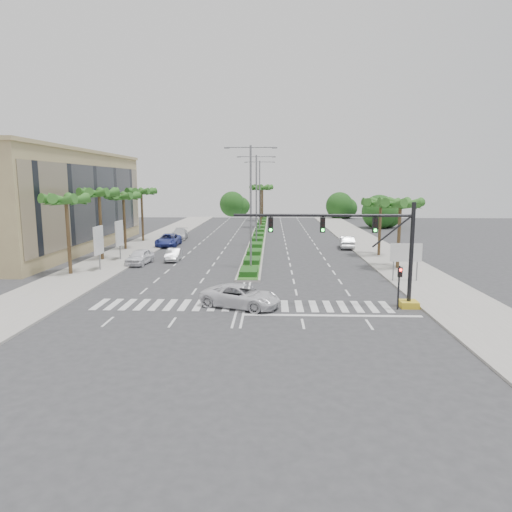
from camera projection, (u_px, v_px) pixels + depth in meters
The scene contains 28 objects.
ground at pixel (242, 306), 31.73m from camera, with size 160.00×160.00×0.00m, color #333335.
footpath_right at pixel (389, 258), 50.92m from camera, with size 6.00×120.00×0.15m, color gray.
footpath_left at pixel (120, 257), 51.97m from camera, with size 6.00×120.00×0.15m, color gray.
median at pixel (259, 233), 76.11m from camera, with size 2.20×75.00×0.20m, color gray.
median_grass at pixel (259, 232), 76.09m from camera, with size 1.80×75.00×0.04m, color #2B591E.
building at pixel (49, 202), 57.32m from camera, with size 12.00×36.00×12.00m, color tan.
signal_gantry at pixel (378, 258), 30.86m from camera, with size 12.60×1.20×7.20m.
pedestrian_signal at pixel (399, 280), 30.37m from camera, with size 0.28×0.36×3.00m.
direction_sign at pixel (406, 254), 38.75m from camera, with size 2.70×0.11×3.40m.
billboard_near at pixel (99, 241), 43.60m from camera, with size 0.18×2.10×4.35m.
billboard_far at pixel (119, 234), 49.51m from camera, with size 0.18×2.10×4.35m.
palm_left_near at pixel (66, 202), 41.09m from camera, with size 4.57×4.68×7.55m.
palm_left_mid at pixel (99, 196), 48.92m from camera, with size 4.57×4.68×7.95m.
palm_left_far at pixel (123, 198), 56.91m from camera, with size 4.57×4.68×7.35m.
palm_left_end at pixel (141, 194), 64.74m from camera, with size 4.57×4.68×7.75m.
palm_right_near at pixel (400, 206), 44.05m from camera, with size 4.57×4.68×7.05m.
palm_right_far at pixel (381, 205), 51.98m from camera, with size 4.57×4.68×6.75m.
palm_median_a at pixel (261, 189), 84.84m from camera, with size 4.57×4.68×8.05m.
palm_median_b at pixel (263, 188), 99.63m from camera, with size 4.57×4.68×8.05m.
streetlight_near at pixel (251, 200), 44.45m from camera, with size 5.10×0.25×12.00m.
streetlight_mid at pixel (256, 195), 60.23m from camera, with size 5.10×0.25×12.00m.
streetlight_far at pixel (260, 192), 76.02m from camera, with size 5.10×0.25×12.00m.
car_parked_a at pixel (140, 257), 47.63m from camera, with size 1.87×4.65×1.58m, color white.
car_parked_b at pixel (174, 255), 49.87m from camera, with size 1.41×4.04×1.33m, color #B9BABE.
car_parked_c at pixel (168, 240), 61.14m from camera, with size 2.73×5.92×1.65m, color #303D95.
car_parked_d at pixel (180, 234), 68.50m from camera, with size 2.20×5.40×1.57m, color silver.
car_crossing at pixel (241, 296), 31.31m from camera, with size 2.56×5.54×1.54m, color silver.
car_right at pixel (347, 242), 59.10m from camera, with size 1.68×4.83×1.59m, color silver.
Camera 1 is at (2.09, -30.71, 8.51)m, focal length 32.00 mm.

